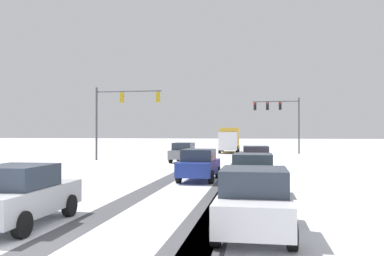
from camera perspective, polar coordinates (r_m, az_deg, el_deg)
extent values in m
plane|color=silver|center=(9.76, -21.11, -15.35)|extent=(300.00, 300.00, 0.00)
cube|color=#4C4C51|center=(23.69, 5.45, -6.62)|extent=(1.14, 33.77, 0.01)
cube|color=#4C4C51|center=(23.67, 6.25, -6.62)|extent=(0.99, 33.77, 0.01)
cube|color=#4C4C51|center=(24.10, -2.15, -6.51)|extent=(0.97, 33.77, 0.01)
cube|color=white|center=(22.95, 24.75, -6.62)|extent=(4.00, 33.77, 0.12)
cylinder|color=#47474C|center=(37.66, -13.12, 0.58)|extent=(0.18, 0.18, 6.50)
cylinder|color=#47474C|center=(36.75, -8.81, 5.05)|extent=(5.98, 0.24, 0.12)
cube|color=#B79319|center=(36.90, -9.69, 4.18)|extent=(0.32, 0.25, 0.90)
sphere|color=red|center=(37.07, -9.61, 4.62)|extent=(0.20, 0.20, 0.20)
sphere|color=black|center=(37.05, -9.61, 4.16)|extent=(0.20, 0.20, 0.20)
sphere|color=black|center=(37.02, -9.61, 3.69)|extent=(0.20, 0.20, 0.20)
cube|color=#B79319|center=(35.92, -4.74, 4.30)|extent=(0.32, 0.25, 0.90)
sphere|color=red|center=(36.10, -4.67, 4.75)|extent=(0.20, 0.20, 0.20)
sphere|color=black|center=(36.07, -4.67, 4.28)|extent=(0.20, 0.20, 0.20)
sphere|color=black|center=(36.05, -4.68, 3.80)|extent=(0.20, 0.20, 0.20)
cylinder|color=#47474C|center=(49.10, 14.63, 0.32)|extent=(0.18, 0.18, 6.50)
cylinder|color=#47474C|center=(49.21, 11.53, 3.63)|extent=(5.31, 0.46, 0.12)
cube|color=black|center=(49.16, 12.15, 2.99)|extent=(0.33, 0.26, 0.90)
sphere|color=red|center=(49.02, 12.14, 3.35)|extent=(0.20, 0.20, 0.20)
sphere|color=black|center=(49.00, 12.14, 3.01)|extent=(0.20, 0.20, 0.20)
sphere|color=black|center=(48.98, 12.15, 2.65)|extent=(0.20, 0.20, 0.20)
cube|color=black|center=(49.20, 10.44, 2.99)|extent=(0.33, 0.26, 0.90)
sphere|color=red|center=(49.06, 10.43, 3.35)|extent=(0.20, 0.20, 0.20)
sphere|color=black|center=(49.04, 10.44, 3.00)|extent=(0.20, 0.20, 0.20)
sphere|color=black|center=(49.02, 10.44, 2.65)|extent=(0.20, 0.20, 0.20)
cube|color=black|center=(49.28, 8.74, 2.98)|extent=(0.33, 0.26, 0.90)
sphere|color=red|center=(49.14, 8.73, 3.34)|extent=(0.20, 0.20, 0.20)
sphere|color=black|center=(49.12, 8.73, 2.99)|extent=(0.20, 0.20, 0.20)
sphere|color=black|center=(49.10, 8.73, 2.64)|extent=(0.20, 0.20, 0.20)
cube|color=slate|center=(34.35, -1.14, -3.63)|extent=(1.91, 4.18, 0.70)
cube|color=#2D3847|center=(34.18, -1.20, -2.55)|extent=(1.66, 1.98, 0.60)
cylinder|color=black|center=(35.80, -1.94, -4.07)|extent=(0.25, 0.65, 0.64)
cylinder|color=black|center=(35.44, 0.61, -4.10)|extent=(0.25, 0.65, 0.64)
cylinder|color=black|center=(33.34, -3.00, -4.32)|extent=(0.25, 0.65, 0.64)
cylinder|color=black|center=(32.96, -0.28, -4.37)|extent=(0.25, 0.65, 0.64)
cube|color=red|center=(26.40, 8.85, -4.54)|extent=(1.83, 4.15, 0.70)
cube|color=#2D3847|center=(26.22, 8.85, -3.14)|extent=(1.62, 1.95, 0.60)
cylinder|color=black|center=(27.69, 7.10, -5.08)|extent=(0.24, 0.65, 0.64)
cylinder|color=black|center=(27.73, 10.45, -5.07)|extent=(0.24, 0.65, 0.64)
cylinder|color=black|center=(25.15, 7.08, -5.54)|extent=(0.24, 0.65, 0.64)
cylinder|color=black|center=(25.20, 10.77, -5.52)|extent=(0.24, 0.65, 0.64)
cube|color=#233899|center=(21.32, 1.01, -5.49)|extent=(1.81, 4.15, 0.70)
cube|color=#2D3847|center=(21.12, 0.94, -3.77)|extent=(1.61, 1.94, 0.60)
cylinder|color=black|center=(22.74, -0.46, -6.07)|extent=(0.24, 0.65, 0.64)
cylinder|color=black|center=(22.48, 3.60, -6.13)|extent=(0.24, 0.65, 0.64)
cylinder|color=black|center=(20.26, -1.86, -6.74)|extent=(0.24, 0.65, 0.64)
cylinder|color=black|center=(19.98, 2.69, -6.83)|extent=(0.24, 0.65, 0.64)
cube|color=#194C2D|center=(17.06, 8.43, -6.72)|extent=(1.72, 4.11, 0.70)
cube|color=#2D3847|center=(16.85, 8.42, -4.57)|extent=(1.57, 1.91, 0.60)
cylinder|color=black|center=(18.39, 5.96, -7.37)|extent=(0.22, 0.64, 0.64)
cylinder|color=black|center=(18.37, 11.04, -7.37)|extent=(0.22, 0.64, 0.64)
cylinder|color=black|center=(15.88, 5.41, -8.45)|extent=(0.22, 0.64, 0.64)
cylinder|color=black|center=(15.85, 11.31, -8.46)|extent=(0.22, 0.64, 0.64)
cube|color=#B7BABF|center=(12.09, -22.74, -9.22)|extent=(1.76, 4.12, 0.70)
cube|color=#2D3847|center=(11.88, -23.10, -6.21)|extent=(1.59, 1.92, 0.60)
cylinder|color=black|center=(13.63, -22.90, -9.72)|extent=(0.23, 0.64, 0.64)
cylinder|color=black|center=(12.88, -16.65, -10.28)|extent=(0.23, 0.64, 0.64)
cylinder|color=black|center=(10.67, -22.54, -12.30)|extent=(0.23, 0.64, 0.64)
cube|color=silver|center=(10.32, 8.63, -10.76)|extent=(1.73, 4.11, 0.70)
cube|color=#2D3847|center=(10.08, 8.61, -7.27)|extent=(1.57, 1.91, 0.60)
cylinder|color=black|center=(11.67, 4.68, -11.31)|extent=(0.22, 0.64, 0.64)
cylinder|color=black|center=(11.65, 12.78, -11.32)|extent=(0.22, 0.64, 0.64)
cylinder|color=black|center=(9.20, 3.33, -14.25)|extent=(0.22, 0.64, 0.64)
cylinder|color=black|center=(9.17, 13.73, -14.28)|extent=(0.22, 0.64, 0.64)
cube|color=silver|center=(47.76, 5.04, -1.81)|extent=(2.13, 2.23, 2.10)
cube|color=gold|center=(51.45, 5.27, -1.44)|extent=(2.27, 5.23, 2.60)
cylinder|color=black|center=(48.19, 6.27, -3.05)|extent=(0.29, 0.84, 0.84)
cylinder|color=black|center=(48.30, 3.87, -3.04)|extent=(0.29, 0.84, 0.84)
cylinder|color=black|center=(52.87, 6.45, -2.83)|extent=(0.29, 0.84, 0.84)
cylinder|color=black|center=(52.97, 4.26, -2.83)|extent=(0.29, 0.84, 0.84)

